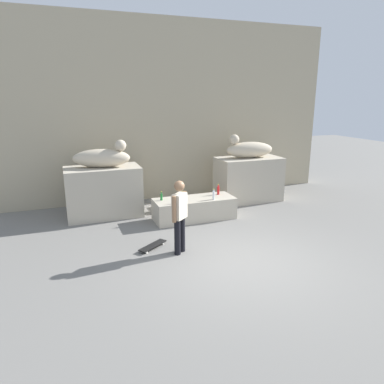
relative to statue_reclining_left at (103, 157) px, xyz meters
The scene contains 13 objects.
ground_plane 5.01m from the statue_reclining_left, 60.15° to the right, with size 40.00×40.00×0.00m, color slate.
facade_wall 3.09m from the statue_reclining_left, 34.88° to the left, with size 11.75×0.60×5.85m, color tan.
pedestal_left 1.01m from the statue_reclining_left, 166.50° to the left, with size 2.11×1.13×1.46m, color #B7AD99.
pedestal_right 4.82m from the statue_reclining_left, ahead, with size 2.11×1.13×1.46m, color #B7AD99.
statue_reclining_left is the anchor object (origin of this frame).
statue_reclining_right 4.68m from the statue_reclining_left, ahead, with size 1.64×0.69×0.78m.
ledge_block 2.98m from the statue_reclining_left, 26.44° to the right, with size 2.30×0.89×0.61m, color #B7AD99.
skater 3.53m from the statue_reclining_left, 69.06° to the right, with size 0.43×0.39×1.67m.
skateboard 3.30m from the statue_reclining_left, 75.51° to the right, with size 0.76×0.63×0.08m.
bottle_red 3.46m from the statue_reclining_left, 17.79° to the right, with size 0.07×0.07×0.31m.
bottle_green 2.02m from the statue_reclining_left, 35.47° to the right, with size 0.07×0.07×0.25m.
bottle_orange 2.58m from the statue_reclining_left, 37.12° to the right, with size 0.06×0.06×0.32m.
bottle_clear 3.32m from the statue_reclining_left, 27.30° to the right, with size 0.07×0.07×0.31m.
Camera 1 is at (-3.43, -6.22, 3.43)m, focal length 33.51 mm.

